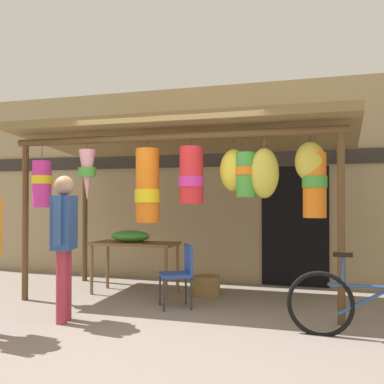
{
  "coord_description": "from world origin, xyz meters",
  "views": [
    {
      "loc": [
        2.07,
        -5.4,
        1.46
      ],
      "look_at": [
        0.02,
        1.08,
        1.56
      ],
      "focal_mm": 43.27,
      "sensor_mm": 36.0,
      "label": 1
    }
  ],
  "objects_px": {
    "parked_bicycle": "(372,306)",
    "wicker_basket_by_table": "(206,286)",
    "flower_heap_on_table": "(131,236)",
    "shopper_by_bananas": "(64,235)",
    "folding_chair": "(181,270)",
    "display_table": "(135,248)"
  },
  "relations": [
    {
      "from": "parked_bicycle",
      "to": "wicker_basket_by_table",
      "type": "bearing_deg",
      "value": 144.54
    },
    {
      "from": "flower_heap_on_table",
      "to": "shopper_by_bananas",
      "type": "distance_m",
      "value": 1.78
    },
    {
      "from": "folding_chair",
      "to": "wicker_basket_by_table",
      "type": "relative_size",
      "value": 2.01
    },
    {
      "from": "wicker_basket_by_table",
      "to": "parked_bicycle",
      "type": "distance_m",
      "value": 2.74
    },
    {
      "from": "display_table",
      "to": "flower_heap_on_table",
      "type": "relative_size",
      "value": 2.1
    },
    {
      "from": "flower_heap_on_table",
      "to": "parked_bicycle",
      "type": "distance_m",
      "value": 3.73
    },
    {
      "from": "parked_bicycle",
      "to": "flower_heap_on_table",
      "type": "bearing_deg",
      "value": 156.99
    },
    {
      "from": "folding_chair",
      "to": "shopper_by_bananas",
      "type": "relative_size",
      "value": 0.49
    },
    {
      "from": "parked_bicycle",
      "to": "shopper_by_bananas",
      "type": "bearing_deg",
      "value": -174.44
    },
    {
      "from": "folding_chair",
      "to": "wicker_basket_by_table",
      "type": "distance_m",
      "value": 0.91
    },
    {
      "from": "display_table",
      "to": "wicker_basket_by_table",
      "type": "relative_size",
      "value": 3.14
    },
    {
      "from": "flower_heap_on_table",
      "to": "shopper_by_bananas",
      "type": "height_order",
      "value": "shopper_by_bananas"
    },
    {
      "from": "wicker_basket_by_table",
      "to": "shopper_by_bananas",
      "type": "relative_size",
      "value": 0.24
    },
    {
      "from": "wicker_basket_by_table",
      "to": "flower_heap_on_table",
      "type": "bearing_deg",
      "value": -173.1
    },
    {
      "from": "display_table",
      "to": "folding_chair",
      "type": "relative_size",
      "value": 1.56
    },
    {
      "from": "wicker_basket_by_table",
      "to": "shopper_by_bananas",
      "type": "bearing_deg",
      "value": -122.28
    },
    {
      "from": "folding_chair",
      "to": "wicker_basket_by_table",
      "type": "height_order",
      "value": "folding_chair"
    },
    {
      "from": "flower_heap_on_table",
      "to": "folding_chair",
      "type": "relative_size",
      "value": 0.74
    },
    {
      "from": "display_table",
      "to": "shopper_by_bananas",
      "type": "xyz_separation_m",
      "value": [
        -0.12,
        -1.74,
        0.34
      ]
    },
    {
      "from": "display_table",
      "to": "wicker_basket_by_table",
      "type": "distance_m",
      "value": 1.23
    },
    {
      "from": "display_table",
      "to": "flower_heap_on_table",
      "type": "xyz_separation_m",
      "value": [
        -0.08,
        0.04,
        0.19
      ]
    },
    {
      "from": "folding_chair",
      "to": "parked_bicycle",
      "type": "height_order",
      "value": "parked_bicycle"
    }
  ]
}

